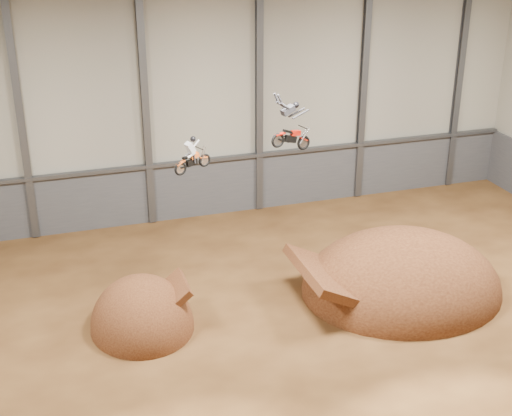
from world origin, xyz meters
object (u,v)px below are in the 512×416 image
Objects in this scene: takeoff_ramp at (143,326)px; fmx_rider_b at (290,123)px; fmx_rider_a at (193,152)px; landing_ramp at (401,290)px.

fmx_rider_b is at bearing -0.54° from takeoff_ramp.
fmx_rider_b is at bearing -46.85° from fmx_rider_a.
fmx_rider_b is (6.85, -0.06, 8.88)m from takeoff_ramp.
fmx_rider_a is at bearing 30.24° from takeoff_ramp.
takeoff_ramp is 12.64m from landing_ramp.
fmx_rider_b reaches higher than takeoff_ramp.
landing_ramp is (12.63, -0.63, 0.00)m from takeoff_ramp.
takeoff_ramp is at bearing -171.71° from fmx_rider_a.
fmx_rider_b reaches higher than landing_ramp.
fmx_rider_a reaches higher than takeoff_ramp.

